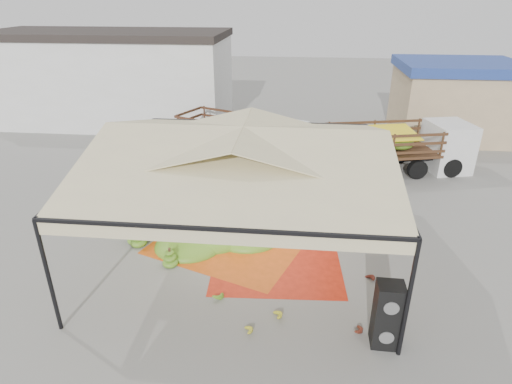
# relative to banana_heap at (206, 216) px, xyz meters

# --- Properties ---
(ground) EXTENTS (90.00, 90.00, 0.00)m
(ground) POSITION_rel_banana_heap_xyz_m (1.41, -0.92, -0.59)
(ground) COLOR slate
(ground) RESTS_ON ground
(canopy_tent) EXTENTS (8.10, 8.10, 4.00)m
(canopy_tent) POSITION_rel_banana_heap_xyz_m (1.41, -0.92, 2.71)
(canopy_tent) COLOR black
(canopy_tent) RESTS_ON ground
(building_white) EXTENTS (14.30, 6.30, 5.40)m
(building_white) POSITION_rel_banana_heap_xyz_m (-8.59, 13.08, 2.12)
(building_white) COLOR silver
(building_white) RESTS_ON ground
(building_tan) EXTENTS (6.30, 5.30, 4.10)m
(building_tan) POSITION_rel_banana_heap_xyz_m (11.41, 12.08, 1.48)
(building_tan) COLOR tan
(building_tan) RESTS_ON ground
(tarp_left) EXTENTS (5.73, 5.61, 0.01)m
(tarp_left) POSITION_rel_banana_heap_xyz_m (0.96, -0.34, -0.58)
(tarp_left) COLOR #DE5314
(tarp_left) RESTS_ON ground
(tarp_right) EXTENTS (4.02, 4.19, 0.01)m
(tarp_right) POSITION_rel_banana_heap_xyz_m (2.45, -1.31, -0.59)
(tarp_right) COLOR red
(tarp_right) RESTS_ON ground
(banana_heap) EXTENTS (6.00, 5.14, 1.18)m
(banana_heap) POSITION_rel_banana_heap_xyz_m (0.00, 0.00, 0.00)
(banana_heap) COLOR #41811B
(banana_heap) RESTS_ON ground
(hand_yellow_a) EXTENTS (0.59, 0.54, 0.22)m
(hand_yellow_a) POSITION_rel_banana_heap_xyz_m (2.56, -4.03, -0.48)
(hand_yellow_a) COLOR gold
(hand_yellow_a) RESTS_ON ground
(hand_yellow_b) EXTENTS (0.53, 0.49, 0.20)m
(hand_yellow_b) POSITION_rel_banana_heap_xyz_m (1.90, -4.62, -0.49)
(hand_yellow_b) COLOR gold
(hand_yellow_b) RESTS_ON ground
(hand_red_a) EXTENTS (0.55, 0.50, 0.21)m
(hand_red_a) POSITION_rel_banana_heap_xyz_m (4.52, -4.28, -0.49)
(hand_red_a) COLOR #5D1A15
(hand_red_a) RESTS_ON ground
(hand_red_b) EXTENTS (0.56, 0.55, 0.20)m
(hand_red_b) POSITION_rel_banana_heap_xyz_m (5.11, -2.22, -0.49)
(hand_red_b) COLOR #5B1E14
(hand_red_b) RESTS_ON ground
(hand_green) EXTENTS (0.62, 0.60, 0.22)m
(hand_green) POSITION_rel_banana_heap_xyz_m (0.97, -3.37, -0.48)
(hand_green) COLOR #52851B
(hand_green) RESTS_ON ground
(hanging_bunches) EXTENTS (1.74, 0.24, 0.20)m
(hanging_bunches) POSITION_rel_banana_heap_xyz_m (1.34, -1.71, 2.03)
(hanging_bunches) COLOR #57841B
(hanging_bunches) RESTS_ON ground
(speaker_stack) EXTENTS (0.61, 0.54, 1.66)m
(speaker_stack) POSITION_rel_banana_heap_xyz_m (5.11, -4.62, 0.24)
(speaker_stack) COLOR black
(speaker_stack) RESTS_ON ground
(banana_leaves) EXTENTS (0.96, 1.36, 3.70)m
(banana_leaves) POSITION_rel_banana_heap_xyz_m (-0.29, -0.17, -0.59)
(banana_leaves) COLOR #1D6A1C
(banana_leaves) RESTS_ON ground
(vendor) EXTENTS (0.69, 0.49, 1.76)m
(vendor) POSITION_rel_banana_heap_xyz_m (1.68, 3.44, 0.29)
(vendor) COLOR gray
(vendor) RESTS_ON ground
(truck_left) EXTENTS (6.48, 4.46, 2.12)m
(truck_left) POSITION_rel_banana_heap_xyz_m (0.45, 6.86, 0.71)
(truck_left) COLOR #4A2718
(truck_left) RESTS_ON ground
(truck_right) EXTENTS (6.61, 3.52, 2.16)m
(truck_right) POSITION_rel_banana_heap_xyz_m (7.70, 6.33, 0.74)
(truck_right) COLOR #492818
(truck_right) RESTS_ON ground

